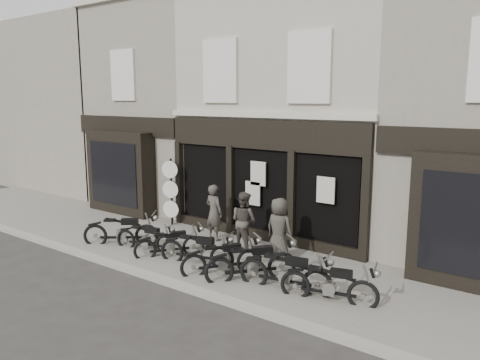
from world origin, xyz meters
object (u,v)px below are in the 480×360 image
Objects in this scene: motorcycle_6 at (286,276)px; man_centre at (244,221)px; man_right at (279,229)px; motorcycle_7 at (330,288)px; motorcycle_1 at (146,241)px; motorcycle_4 at (223,261)px; motorcycle_0 at (122,234)px; motorcycle_2 at (171,246)px; man_left at (214,212)px; motorcycle_3 at (197,253)px; motorcycle_5 at (252,266)px; advert_sign_post at (171,195)px.

motorcycle_6 is 1.34× the size of man_centre.
motorcycle_6 is at bearing 153.15° from man_centre.
man_centre reaches higher than man_right.
man_centre reaches higher than motorcycle_7.
man_right is at bearing 130.45° from motorcycle_7.
motorcycle_4 is at bearing -14.30° from motorcycle_1.
motorcycle_1 is at bearing -33.36° from motorcycle_0.
man_right reaches higher than motorcycle_2.
motorcycle_0 is 5.85m from motorcycle_6.
man_right is at bearing 116.92° from motorcycle_6.
motorcycle_2 is 0.98× the size of man_left.
motorcycle_6 is (4.83, -0.05, 0.06)m from motorcycle_1.
man_right reaches higher than motorcycle_3.
motorcycle_4 is at bearing -36.86° from motorcycle_0.
motorcycle_0 is 3.82m from man_centre.
man_right reaches higher than motorcycle_6.
motorcycle_5 is at bearing -12.41° from motorcycle_1.
man_right is (1.29, -0.12, -0.00)m from man_centre.
motorcycle_3 is 3.94m from motorcycle_7.
man_left is (1.00, 1.95, 0.62)m from motorcycle_1.
motorcycle_7 is (2.12, -0.03, -0.03)m from motorcycle_5.
man_right is (-2.34, 1.65, 0.57)m from motorcycle_7.
motorcycle_0 is 1.15× the size of man_right.
motorcycle_5 is 5.72m from advert_sign_post.
motorcycle_4 reaches higher than motorcycle_1.
motorcycle_0 reaches higher than motorcycle_7.
motorcycle_4 is 2.90m from man_left.
man_centre is (0.31, 1.72, 0.57)m from motorcycle_3.
man_left reaches higher than motorcycle_6.
motorcycle_2 is 0.81× the size of motorcycle_7.
man_left reaches higher than motorcycle_2.
motorcycle_4 is 0.75× the size of advert_sign_post.
motorcycle_6 is 1.34× the size of man_right.
motorcycle_2 is 3.14m from man_right.
motorcycle_0 is at bearing 51.01° from man_left.
motorcycle_4 is (2.03, -0.16, 0.03)m from motorcycle_2.
man_right is at bearing -25.51° from advert_sign_post.
motorcycle_7 is (5.94, -0.02, 0.03)m from motorcycle_1.
motorcycle_1 is 2.96m from man_centre.
advert_sign_post reaches higher than man_right.
advert_sign_post is at bearing 129.07° from motorcycle_3.
man_left reaches higher than motorcycle_4.
advert_sign_post is (-7.26, 2.41, 0.79)m from motorcycle_7.
man_right is at bearing 11.72° from motorcycle_1.
motorcycle_3 is 0.86× the size of advert_sign_post.
motorcycle_7 reaches higher than motorcycle_1.
motorcycle_5 reaches higher than motorcycle_6.
motorcycle_5 is at bearing -54.56° from motorcycle_2.
motorcycle_7 is 1.25× the size of man_right.
man_centre is (-2.53, 1.80, 0.54)m from motorcycle_6.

